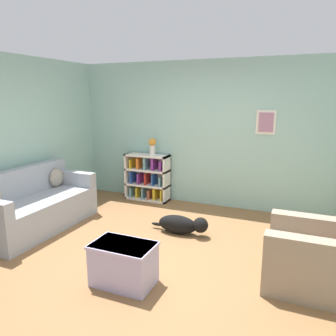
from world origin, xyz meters
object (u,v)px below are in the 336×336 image
at_px(bookshelf, 148,178).
at_px(dog, 182,225).
at_px(vase, 152,146).
at_px(recliner_chair, 322,255).
at_px(coffee_table, 124,263).
at_px(couch, 36,207).

bearing_deg(bookshelf, dog, -47.20).
bearing_deg(vase, dog, -49.57).
height_order(recliner_chair, dog, recliner_chair).
bearing_deg(bookshelf, coffee_table, -68.51).
relative_size(couch, vase, 5.88).
xyz_separation_m(coffee_table, vase, (-0.98, 2.74, 0.83)).
bearing_deg(couch, bookshelf, 64.87).
height_order(couch, dog, couch).
bearing_deg(recliner_chair, bookshelf, 146.35).
distance_m(recliner_chair, dog, 1.96).
distance_m(bookshelf, recliner_chair, 3.62).
xyz_separation_m(couch, recliner_chair, (3.93, -0.05, 0.02)).
xyz_separation_m(couch, vase, (1.03, 1.94, 0.73)).
distance_m(dog, vase, 1.92).
height_order(bookshelf, coffee_table, bookshelf).
xyz_separation_m(bookshelf, coffee_table, (1.09, -2.76, -0.19)).
xyz_separation_m(couch, dog, (2.12, 0.66, -0.19)).
xyz_separation_m(bookshelf, recliner_chair, (3.01, -2.00, -0.07)).
xyz_separation_m(couch, coffee_table, (2.01, -0.80, -0.10)).
distance_m(coffee_table, vase, 3.03).
height_order(dog, vase, vase).
bearing_deg(coffee_table, bookshelf, 111.49).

